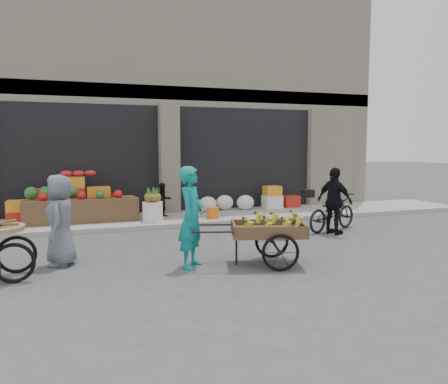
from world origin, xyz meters
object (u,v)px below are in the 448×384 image
object	(u,v)px
fire_hydrant	(194,205)
orange_bucket	(213,213)
vendor_grey	(60,220)
seated_person	(163,200)
bicycle	(332,212)
pineapple_bin	(153,212)
vendor_woman	(192,217)
banana_cart	(266,228)
cyclist	(335,201)

from	to	relation	value
fire_hydrant	orange_bucket	xyz separation A→B (m)	(0.50, -0.05, -0.23)
fire_hydrant	vendor_grey	size ratio (longest dim) A/B	0.45
seated_person	bicycle	distance (m)	4.50
pineapple_bin	bicycle	world-z (taller)	bicycle
vendor_woman	bicycle	distance (m)	4.54
pineapple_bin	vendor_grey	size ratio (longest dim) A/B	0.33
vendor_grey	vendor_woman	bearing A→B (deg)	75.19
vendor_grey	bicycle	world-z (taller)	vendor_grey
fire_hydrant	vendor_grey	world-z (taller)	vendor_grey
seated_person	banana_cart	bearing A→B (deg)	-90.87
cyclist	vendor_woman	bearing A→B (deg)	91.27
fire_hydrant	cyclist	xyz separation A→B (m)	(2.71, -2.44, 0.28)
fire_hydrant	banana_cart	xyz separation A→B (m)	(0.10, -4.30, 0.14)
orange_bucket	cyclist	size ratio (longest dim) A/B	0.20
vendor_woman	cyclist	size ratio (longest dim) A/B	1.10
orange_bucket	bicycle	xyz separation A→B (m)	(2.41, -1.99, 0.18)
pineapple_bin	banana_cart	xyz separation A→B (m)	(1.20, -4.35, 0.28)
vendor_grey	banana_cart	bearing A→B (deg)	78.92
pineapple_bin	vendor_woman	world-z (taller)	vendor_woman
pineapple_bin	vendor_woman	bearing A→B (deg)	-90.71
banana_cart	cyclist	distance (m)	3.21
banana_cart	cyclist	xyz separation A→B (m)	(2.61, 1.87, 0.14)
fire_hydrant	bicycle	xyz separation A→B (m)	(2.91, -2.04, -0.05)
pineapple_bin	orange_bucket	xyz separation A→B (m)	(1.60, -0.10, -0.10)
seated_person	fire_hydrant	bearing A→B (deg)	-52.88
seated_person	bicycle	size ratio (longest dim) A/B	0.54
bicycle	cyclist	world-z (taller)	cyclist
fire_hydrant	bicycle	size ratio (longest dim) A/B	0.41
fire_hydrant	orange_bucket	size ratio (longest dim) A/B	2.22
seated_person	vendor_woman	xyz separation A→B (m)	(-0.45, -4.69, 0.27)
banana_cart	cyclist	bearing A→B (deg)	51.81
orange_bucket	vendor_woman	world-z (taller)	vendor_woman
pineapple_bin	orange_bucket	size ratio (longest dim) A/B	1.62
seated_person	vendor_woman	world-z (taller)	vendor_woman
bicycle	seated_person	bearing A→B (deg)	32.08
fire_hydrant	seated_person	bearing A→B (deg)	137.12
fire_hydrant	banana_cart	bearing A→B (deg)	-88.72
fire_hydrant	vendor_woman	world-z (taller)	vendor_woman
seated_person	banana_cart	distance (m)	5.02
orange_bucket	banana_cart	distance (m)	4.29
vendor_woman	vendor_grey	xyz separation A→B (m)	(-2.10, 0.87, -0.07)
seated_person	cyclist	bearing A→B (deg)	-52.19
orange_bucket	bicycle	world-z (taller)	bicycle
cyclist	seated_person	bearing A→B (deg)	26.58
pineapple_bin	banana_cart	bearing A→B (deg)	-74.64
cyclist	orange_bucket	bearing A→B (deg)	21.52
vendor_woman	fire_hydrant	bearing A→B (deg)	19.15
orange_bucket	banana_cart	xyz separation A→B (m)	(-0.40, -4.25, 0.38)
vendor_grey	bicycle	xyz separation A→B (m)	(6.16, 1.13, -0.33)
orange_bucket	vendor_woman	bearing A→B (deg)	-112.50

